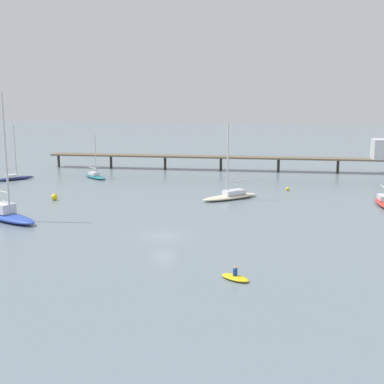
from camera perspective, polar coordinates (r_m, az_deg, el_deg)
The scene contains 9 objects.
ground_plane at distance 53.19m, azimuth -3.23°, elevation -4.86°, with size 400.00×400.00×0.00m, color slate.
pier at distance 97.82m, azimuth 11.32°, elevation 4.20°, with size 67.51×5.90×6.35m.
sailboat_blue at distance 62.93m, azimuth -19.95°, elevation -2.25°, with size 9.87×6.78×14.54m.
sailboat_cream at distance 71.44m, azimuth 4.32°, elevation -0.31°, with size 8.12×7.57×10.76m.
sailboat_navy at distance 92.41m, azimuth -19.20°, elevation 1.64°, with size 5.48×6.47×9.36m.
sailboat_teal at distance 90.61m, azimuth -10.75°, elevation 1.83°, with size 5.77×5.18×7.55m.
dinghy_yellow at distance 40.94m, azimuth 4.82°, elevation -9.44°, with size 2.75×2.26×1.14m.
mooring_buoy_far at distance 73.07m, azimuth -15.11°, elevation -0.54°, with size 0.89×0.89×0.89m, color yellow.
mooring_buoy_mid at distance 78.90m, azimuth 10.60°, elevation 0.34°, with size 0.53×0.53×0.53m, color yellow.
Camera 1 is at (12.22, -49.73, 14.37)m, focal length 47.86 mm.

